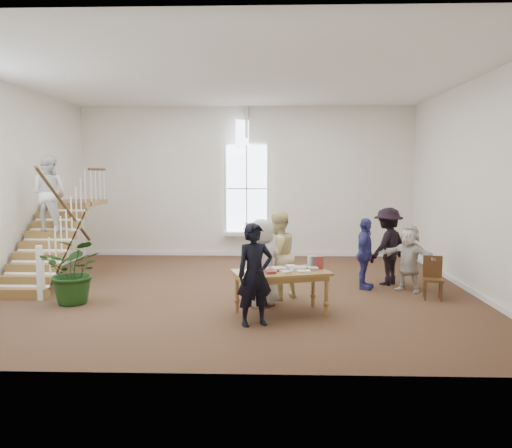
{
  "coord_description": "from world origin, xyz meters",
  "views": [
    {
      "loc": [
        0.75,
        -10.58,
        2.56
      ],
      "look_at": [
        0.41,
        0.4,
        1.4
      ],
      "focal_mm": 35.0,
      "sensor_mm": 36.0,
      "label": 1
    }
  ],
  "objects_px": {
    "elderly_woman": "(262,262)",
    "floor_plant": "(75,271)",
    "library_table": "(282,276)",
    "woman_cluster_a": "(365,254)",
    "side_chair": "(433,276)",
    "police_officer": "(255,275)",
    "woman_cluster_b": "(388,246)",
    "person_yellow": "(278,255)",
    "woman_cluster_c": "(409,258)"
  },
  "relations": [
    {
      "from": "library_table",
      "to": "woman_cluster_c",
      "type": "height_order",
      "value": "woman_cluster_c"
    },
    {
      "from": "police_officer",
      "to": "person_yellow",
      "type": "relative_size",
      "value": 0.97
    },
    {
      "from": "library_table",
      "to": "woman_cluster_b",
      "type": "xyz_separation_m",
      "value": [
        2.45,
        2.47,
        0.17
      ]
    },
    {
      "from": "police_officer",
      "to": "woman_cluster_b",
      "type": "bearing_deg",
      "value": 24.43
    },
    {
      "from": "police_officer",
      "to": "woman_cluster_a",
      "type": "height_order",
      "value": "police_officer"
    },
    {
      "from": "person_yellow",
      "to": "elderly_woman",
      "type": "bearing_deg",
      "value": 18.48
    },
    {
      "from": "police_officer",
      "to": "elderly_woman",
      "type": "relative_size",
      "value": 1.03
    },
    {
      "from": "floor_plant",
      "to": "side_chair",
      "type": "height_order",
      "value": "floor_plant"
    },
    {
      "from": "woman_cluster_c",
      "to": "side_chair",
      "type": "relative_size",
      "value": 1.68
    },
    {
      "from": "floor_plant",
      "to": "side_chair",
      "type": "bearing_deg",
      "value": 4.93
    },
    {
      "from": "person_yellow",
      "to": "woman_cluster_a",
      "type": "height_order",
      "value": "person_yellow"
    },
    {
      "from": "police_officer",
      "to": "woman_cluster_c",
      "type": "relative_size",
      "value": 1.19
    },
    {
      "from": "library_table",
      "to": "woman_cluster_c",
      "type": "xyz_separation_m",
      "value": [
        2.75,
        1.82,
        0.02
      ]
    },
    {
      "from": "elderly_woman",
      "to": "woman_cluster_c",
      "type": "relative_size",
      "value": 1.15
    },
    {
      "from": "woman_cluster_b",
      "to": "woman_cluster_c",
      "type": "height_order",
      "value": "woman_cluster_b"
    },
    {
      "from": "library_table",
      "to": "woman_cluster_a",
      "type": "xyz_separation_m",
      "value": [
        1.85,
        2.02,
        0.07
      ]
    },
    {
      "from": "elderly_woman",
      "to": "woman_cluster_b",
      "type": "height_order",
      "value": "woman_cluster_b"
    },
    {
      "from": "library_table",
      "to": "person_yellow",
      "type": "xyz_separation_m",
      "value": [
        -0.06,
        1.09,
        0.18
      ]
    },
    {
      "from": "police_officer",
      "to": "side_chair",
      "type": "height_order",
      "value": "police_officer"
    },
    {
      "from": "library_table",
      "to": "elderly_woman",
      "type": "height_order",
      "value": "elderly_woman"
    },
    {
      "from": "woman_cluster_b",
      "to": "woman_cluster_c",
      "type": "relative_size",
      "value": 1.21
    },
    {
      "from": "woman_cluster_b",
      "to": "side_chair",
      "type": "height_order",
      "value": "woman_cluster_b"
    },
    {
      "from": "side_chair",
      "to": "elderly_woman",
      "type": "bearing_deg",
      "value": -158.1
    },
    {
      "from": "elderly_woman",
      "to": "side_chair",
      "type": "distance_m",
      "value": 3.51
    },
    {
      "from": "police_officer",
      "to": "side_chair",
      "type": "relative_size",
      "value": 1.99
    },
    {
      "from": "library_table",
      "to": "elderly_woman",
      "type": "distance_m",
      "value": 0.71
    },
    {
      "from": "person_yellow",
      "to": "floor_plant",
      "type": "height_order",
      "value": "person_yellow"
    },
    {
      "from": "person_yellow",
      "to": "woman_cluster_b",
      "type": "xyz_separation_m",
      "value": [
        2.51,
        1.37,
        -0.01
      ]
    },
    {
      "from": "elderly_woman",
      "to": "floor_plant",
      "type": "distance_m",
      "value": 3.64
    },
    {
      "from": "police_officer",
      "to": "side_chair",
      "type": "xyz_separation_m",
      "value": [
        3.53,
        1.87,
        -0.39
      ]
    },
    {
      "from": "library_table",
      "to": "woman_cluster_c",
      "type": "relative_size",
      "value": 1.28
    },
    {
      "from": "elderly_woman",
      "to": "floor_plant",
      "type": "relative_size",
      "value": 1.3
    },
    {
      "from": "woman_cluster_b",
      "to": "side_chair",
      "type": "distance_m",
      "value": 1.46
    },
    {
      "from": "library_table",
      "to": "floor_plant",
      "type": "distance_m",
      "value": 4.04
    },
    {
      "from": "police_officer",
      "to": "floor_plant",
      "type": "relative_size",
      "value": 1.33
    },
    {
      "from": "woman_cluster_a",
      "to": "side_chair",
      "type": "height_order",
      "value": "woman_cluster_a"
    },
    {
      "from": "library_table",
      "to": "person_yellow",
      "type": "bearing_deg",
      "value": 76.41
    },
    {
      "from": "library_table",
      "to": "police_officer",
      "type": "relative_size",
      "value": 1.08
    },
    {
      "from": "police_officer",
      "to": "woman_cluster_c",
      "type": "bearing_deg",
      "value": 15.02
    },
    {
      "from": "woman_cluster_c",
      "to": "side_chair",
      "type": "bearing_deg",
      "value": -19.48
    },
    {
      "from": "woman_cluster_a",
      "to": "side_chair",
      "type": "xyz_separation_m",
      "value": [
        1.23,
        -0.81,
        -0.31
      ]
    },
    {
      "from": "police_officer",
      "to": "person_yellow",
      "type": "height_order",
      "value": "person_yellow"
    },
    {
      "from": "library_table",
      "to": "woman_cluster_c",
      "type": "bearing_deg",
      "value": 16.73
    },
    {
      "from": "library_table",
      "to": "side_chair",
      "type": "height_order",
      "value": "side_chair"
    },
    {
      "from": "library_table",
      "to": "elderly_woman",
      "type": "bearing_deg",
      "value": 104.47
    },
    {
      "from": "woman_cluster_a",
      "to": "woman_cluster_b",
      "type": "bearing_deg",
      "value": -32.15
    },
    {
      "from": "woman_cluster_c",
      "to": "side_chair",
      "type": "distance_m",
      "value": 0.73
    },
    {
      "from": "woman_cluster_a",
      "to": "woman_cluster_b",
      "type": "relative_size",
      "value": 0.89
    },
    {
      "from": "woman_cluster_a",
      "to": "side_chair",
      "type": "distance_m",
      "value": 1.5
    },
    {
      "from": "police_officer",
      "to": "woman_cluster_b",
      "type": "xyz_separation_m",
      "value": [
        2.91,
        3.12,
        0.02
      ]
    }
  ]
}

